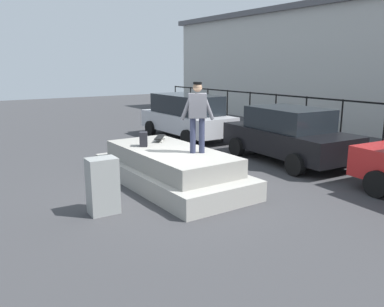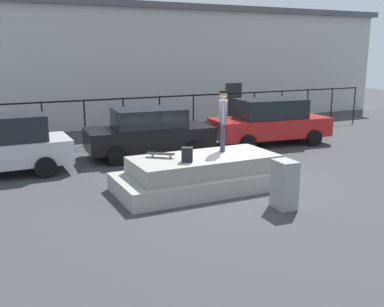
{
  "view_description": "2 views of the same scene",
  "coord_description": "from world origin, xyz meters",
  "px_view_note": "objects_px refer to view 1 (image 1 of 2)",
  "views": [
    {
      "loc": [
        7.62,
        -4.92,
        3.02
      ],
      "look_at": [
        -1.32,
        1.2,
        0.57
      ],
      "focal_mm": 36.54,
      "sensor_mm": 36.0,
      "label": 1
    },
    {
      "loc": [
        -6.25,
        -10.33,
        3.71
      ],
      "look_at": [
        -0.55,
        1.37,
        0.71
      ],
      "focal_mm": 41.78,
      "sensor_mm": 36.0,
      "label": 2
    }
  ],
  "objects_px": {
    "car_silver_hatchback_near": "(187,115)",
    "car_black_sedan_mid": "(288,134)",
    "utility_box": "(103,186)",
    "skateboard": "(160,137)",
    "skateboarder": "(197,113)",
    "backpack": "(144,139)"
  },
  "relations": [
    {
      "from": "car_black_sedan_mid",
      "to": "skateboarder",
      "type": "bearing_deg",
      "value": -79.9
    },
    {
      "from": "skateboarder",
      "to": "skateboard",
      "type": "distance_m",
      "value": 2.09
    },
    {
      "from": "backpack",
      "to": "car_black_sedan_mid",
      "type": "relative_size",
      "value": 0.08
    },
    {
      "from": "skateboarder",
      "to": "car_silver_hatchback_near",
      "type": "height_order",
      "value": "skateboarder"
    },
    {
      "from": "skateboarder",
      "to": "car_silver_hatchback_near",
      "type": "relative_size",
      "value": 0.37
    },
    {
      "from": "car_black_sedan_mid",
      "to": "utility_box",
      "type": "bearing_deg",
      "value": -81.7
    },
    {
      "from": "skateboarder",
      "to": "car_black_sedan_mid",
      "type": "xyz_separation_m",
      "value": [
        -0.72,
        4.03,
        -1.03
      ]
    },
    {
      "from": "skateboard",
      "to": "car_silver_hatchback_near",
      "type": "bearing_deg",
      "value": 138.41
    },
    {
      "from": "car_black_sedan_mid",
      "to": "car_silver_hatchback_near",
      "type": "bearing_deg",
      "value": -175.79
    },
    {
      "from": "skateboard",
      "to": "car_black_sedan_mid",
      "type": "distance_m",
      "value": 4.17
    },
    {
      "from": "backpack",
      "to": "car_silver_hatchback_near",
      "type": "relative_size",
      "value": 0.08
    },
    {
      "from": "backpack",
      "to": "car_black_sedan_mid",
      "type": "height_order",
      "value": "car_black_sedan_mid"
    },
    {
      "from": "car_silver_hatchback_near",
      "to": "car_black_sedan_mid",
      "type": "xyz_separation_m",
      "value": [
        5.25,
        0.39,
        -0.08
      ]
    },
    {
      "from": "utility_box",
      "to": "backpack",
      "type": "bearing_deg",
      "value": 135.59
    },
    {
      "from": "skateboarder",
      "to": "car_silver_hatchback_near",
      "type": "distance_m",
      "value": 7.05
    },
    {
      "from": "skateboard",
      "to": "car_silver_hatchback_near",
      "type": "xyz_separation_m",
      "value": [
        -4.07,
        3.61,
        -0.06
      ]
    },
    {
      "from": "skateboard",
      "to": "backpack",
      "type": "height_order",
      "value": "backpack"
    },
    {
      "from": "skateboarder",
      "to": "backpack",
      "type": "height_order",
      "value": "skateboarder"
    },
    {
      "from": "skateboard",
      "to": "car_black_sedan_mid",
      "type": "bearing_deg",
      "value": 73.6
    },
    {
      "from": "skateboarder",
      "to": "skateboard",
      "type": "bearing_deg",
      "value": 179.11
    },
    {
      "from": "car_black_sedan_mid",
      "to": "backpack",
      "type": "bearing_deg",
      "value": -98.85
    },
    {
      "from": "utility_box",
      "to": "skateboard",
      "type": "bearing_deg",
      "value": 132.44
    }
  ]
}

